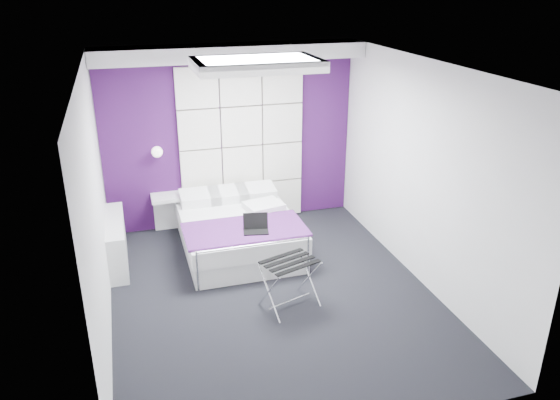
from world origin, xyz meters
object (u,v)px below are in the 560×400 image
luggage_rack (289,284)px  laptop (255,227)px  radiator (117,242)px  bed (238,231)px  nightstand (168,197)px  wall_lamp (157,151)px

luggage_rack → laptop: bearing=80.1°
radiator → bed: bed is taller
radiator → nightstand: radiator is taller
radiator → laptop: size_ratio=3.94×
radiator → laptop: (1.66, -0.61, 0.26)m
wall_lamp → radiator: 1.35m
wall_lamp → bed: bearing=-42.4°
bed → nightstand: (-0.83, 0.79, 0.28)m
bed → nightstand: bed is taller
wall_lamp → nightstand: size_ratio=0.33×
bed → laptop: 0.62m
radiator → luggage_rack: size_ratio=2.09×
nightstand → luggage_rack: (1.08, -2.28, -0.27)m
radiator → bed: size_ratio=0.66×
bed → luggage_rack: bearing=-80.3°
wall_lamp → radiator: bearing=-130.1°
wall_lamp → laptop: bearing=-53.2°
radiator → bed: bearing=-2.7°
radiator → luggage_rack: 2.39m
radiator → bed: (1.55, -0.07, -0.03)m
nightstand → laptop: size_ratio=1.48×
bed → wall_lamp: bearing=137.6°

